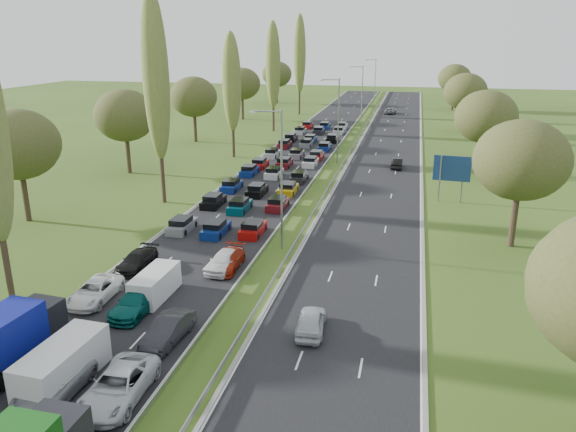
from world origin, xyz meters
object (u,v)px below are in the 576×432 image
Objects in this scene: blue_lorry at (3,343)px; white_van_front at (65,362)px; direction_sign at (452,171)px; near_car_2 at (95,291)px; near_car_3 at (137,260)px; white_van_rear at (157,283)px.

blue_lorry reaches higher than white_van_front.
white_van_front is at bearing -118.55° from direction_sign.
blue_lorry is 47.08m from direction_sign.
near_car_2 is 9.74m from white_van_front.
blue_lorry is (-0.23, -14.81, 1.14)m from near_car_3.
blue_lorry is at bearing -177.44° from white_van_front.
white_van_rear is (3.90, 1.61, 0.27)m from near_car_2.
direction_sign is at bearing 46.96° from near_car_3.
direction_sign reaches higher than blue_lorry.
white_van_rear is at bearing -126.35° from direction_sign.
near_car_2 reaches higher than near_car_3.
blue_lorry is at bearing -92.22° from near_car_2.
direction_sign is at bearing 54.26° from white_van_rear.
direction_sign reaches higher than near_car_3.
near_car_2 is 1.09× the size of near_car_3.
white_van_rear is at bearing 20.40° from near_car_2.
white_van_front is (3.70, -9.00, 0.44)m from near_car_2.
direction_sign is (25.33, 39.65, 1.74)m from blue_lorry.
near_car_2 is 0.61× the size of blue_lorry.
white_van_rear is 36.20m from direction_sign.
near_car_2 is at bearing -156.93° from white_van_rear.
near_car_3 is (0.21, 5.86, -0.03)m from near_car_2.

